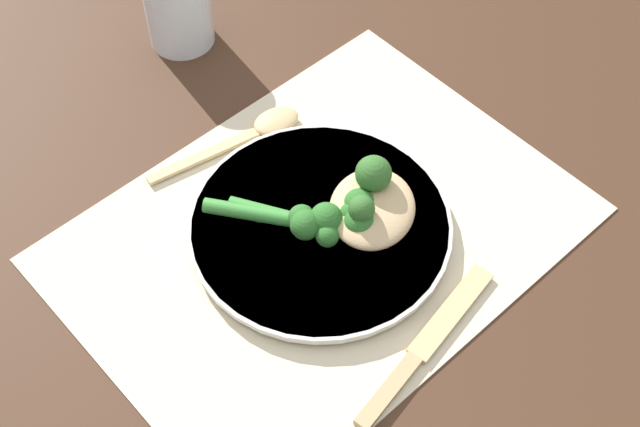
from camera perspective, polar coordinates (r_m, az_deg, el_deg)
ground_plane at (r=0.83m, az=-0.00°, el=-1.36°), size 3.00×3.00×0.00m
placemat at (r=0.83m, az=-0.00°, el=-1.28°), size 0.46×0.34×0.00m
plate at (r=0.82m, az=-0.00°, el=-0.86°), size 0.24×0.24×0.01m
chicken_fillet at (r=0.81m, az=3.36°, el=0.34°), size 0.12×0.12×0.02m
pesto_dollop_primary at (r=0.79m, az=2.67°, el=0.33°), size 0.02×0.02×0.02m
pesto_dollop_secondary at (r=0.81m, az=3.44°, el=2.57°), size 0.03×0.03×0.03m
broccoli_stalk_right at (r=0.81m, az=2.08°, el=-0.05°), size 0.09×0.09×0.03m
broccoli_stalk_left at (r=0.80m, az=-0.50°, el=-0.51°), size 0.07×0.10×0.03m
broccoli_stalk_rear at (r=0.80m, az=-2.08°, el=-0.41°), size 0.07×0.11×0.03m
knife at (r=0.77m, az=6.68°, el=-8.45°), size 0.19×0.05×0.01m
spoon at (r=0.90m, az=-3.87°, el=5.43°), size 0.17×0.05×0.01m
water_glass at (r=0.99m, az=-9.15°, el=13.25°), size 0.07×0.07×0.10m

